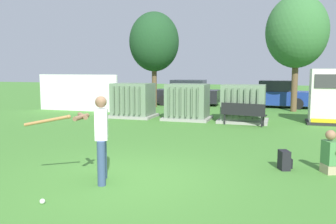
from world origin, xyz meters
The scene contains 15 objects.
ground_plane centered at (0.00, 0.00, 0.00)m, with size 96.00×96.00×0.00m, color #478433.
fence_panel centered at (-7.57, 10.50, 1.00)m, with size 4.80×0.12×2.00m, color white.
transformer_west centered at (-3.62, 9.00, 0.79)m, with size 2.10×1.70×1.62m.
transformer_mid_west centered at (-0.93, 8.96, 0.79)m, with size 2.10×1.70×1.62m.
transformer_mid_east centered at (1.57, 8.93, 0.79)m, with size 2.10×1.70×1.62m.
generator_enclosure centered at (4.97, 9.49, 1.14)m, with size 1.60×1.40×2.30m.
park_bench centered at (1.67, 7.92, 0.54)m, with size 1.84×0.74×0.92m.
batter centered at (-0.39, -0.29, 0.98)m, with size 1.55×0.93×1.74m.
sports_ball centered at (-0.74, -1.65, 0.04)m, with size 0.09×0.09×0.09m, color white.
seated_spectator centered at (4.21, 1.80, 0.38)m, with size 0.79×0.66×0.96m.
backpack centered at (3.19, 1.76, 0.21)m, with size 0.34×0.37×0.44m.
tree_left centered at (-4.24, 13.76, 3.91)m, with size 2.98×2.98×5.70m.
tree_center_left centered at (3.81, 13.79, 4.26)m, with size 3.25×3.25×6.21m.
parked_car_leftmost centered at (-2.65, 15.54, 0.75)m, with size 4.25×2.02×1.62m.
parked_car_left_of_center centered at (2.82, 15.74, 0.75)m, with size 4.23×1.97×1.62m.
Camera 1 is at (3.01, -6.47, 2.26)m, focal length 37.60 mm.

